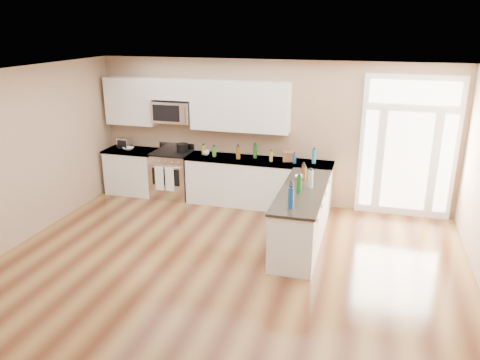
% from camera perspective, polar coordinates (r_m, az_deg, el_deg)
% --- Properties ---
extents(ground, '(8.00, 8.00, 0.00)m').
position_cam_1_polar(ground, '(6.15, -4.90, -15.50)').
color(ground, '#522917').
extents(room_shell, '(8.00, 8.00, 8.00)m').
position_cam_1_polar(room_shell, '(5.38, -5.40, -0.26)').
color(room_shell, tan).
rests_on(room_shell, ground).
extents(back_cabinet_left, '(1.10, 0.66, 0.94)m').
position_cam_1_polar(back_cabinet_left, '(10.13, -12.86, 0.90)').
color(back_cabinet_left, white).
rests_on(back_cabinet_left, ground).
extents(back_cabinet_right, '(2.85, 0.66, 0.94)m').
position_cam_1_polar(back_cabinet_right, '(9.18, 2.23, -0.50)').
color(back_cabinet_right, white).
rests_on(back_cabinet_right, ground).
extents(peninsula_cabinet, '(0.69, 2.32, 0.94)m').
position_cam_1_polar(peninsula_cabinet, '(7.66, 7.51, -4.67)').
color(peninsula_cabinet, white).
rests_on(peninsula_cabinet, ground).
extents(upper_cabinet_left, '(1.04, 0.33, 0.95)m').
position_cam_1_polar(upper_cabinet_left, '(9.92, -13.13, 9.35)').
color(upper_cabinet_left, white).
rests_on(upper_cabinet_left, room_shell).
extents(upper_cabinet_right, '(1.94, 0.33, 0.95)m').
position_cam_1_polar(upper_cabinet_right, '(9.04, -0.01, 8.97)').
color(upper_cabinet_right, white).
rests_on(upper_cabinet_right, room_shell).
extents(upper_cabinet_short, '(0.82, 0.33, 0.40)m').
position_cam_1_polar(upper_cabinet_short, '(9.47, -8.22, 10.90)').
color(upper_cabinet_short, white).
rests_on(upper_cabinet_short, room_shell).
extents(microwave, '(0.78, 0.41, 0.42)m').
position_cam_1_polar(microwave, '(9.50, -8.19, 8.24)').
color(microwave, silver).
rests_on(microwave, room_shell).
extents(entry_door, '(1.70, 0.10, 2.60)m').
position_cam_1_polar(entry_door, '(8.98, 19.78, 3.72)').
color(entry_door, white).
rests_on(entry_door, ground).
extents(kitchen_range, '(0.78, 0.69, 1.08)m').
position_cam_1_polar(kitchen_range, '(9.73, -8.25, 0.70)').
color(kitchen_range, silver).
rests_on(kitchen_range, ground).
extents(stockpot, '(0.28, 0.28, 0.18)m').
position_cam_1_polar(stockpot, '(9.59, -7.02, 3.98)').
color(stockpot, black).
rests_on(stockpot, kitchen_range).
extents(toaster_oven, '(0.26, 0.21, 0.22)m').
position_cam_1_polar(toaster_oven, '(10.14, -13.94, 4.41)').
color(toaster_oven, silver).
rests_on(toaster_oven, back_cabinet_left).
extents(cardboard_box, '(0.25, 0.21, 0.18)m').
position_cam_1_polar(cardboard_box, '(8.94, 5.97, 2.88)').
color(cardboard_box, brown).
rests_on(cardboard_box, back_cabinet_right).
extents(bowl_left, '(0.25, 0.25, 0.05)m').
position_cam_1_polar(bowl_left, '(9.98, -13.46, 3.75)').
color(bowl_left, white).
rests_on(bowl_left, back_cabinet_left).
extents(bowl_peninsula, '(0.18, 0.18, 0.06)m').
position_cam_1_polar(bowl_peninsula, '(7.96, 7.37, 0.35)').
color(bowl_peninsula, white).
rests_on(bowl_peninsula, peninsula_cabinet).
extents(cup_counter, '(0.14, 0.14, 0.10)m').
position_cam_1_polar(cup_counter, '(9.33, -4.15, 3.35)').
color(cup_counter, white).
rests_on(cup_counter, back_cabinet_right).
extents(counter_bottles, '(2.41, 2.46, 0.31)m').
position_cam_1_polar(counter_bottles, '(8.15, 4.12, 1.61)').
color(counter_bottles, '#19591E').
rests_on(counter_bottles, back_cabinet_right).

